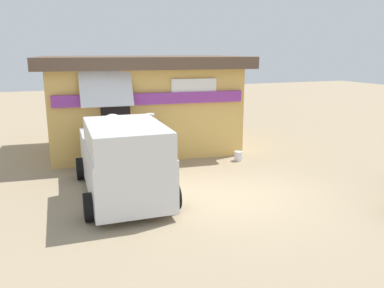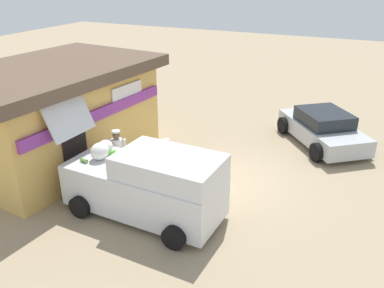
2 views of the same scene
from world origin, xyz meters
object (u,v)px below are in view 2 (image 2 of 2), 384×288
(vendor_standing, at_px, (118,153))
(storefront_bar, at_px, (56,113))
(unloaded_banana_pile, at_px, (59,180))
(customer_bending, at_px, (100,180))
(parked_sedan, at_px, (323,128))
(delivery_van, at_px, (147,184))
(paint_bucket, at_px, (166,143))

(vendor_standing, bearing_deg, storefront_bar, 80.41)
(unloaded_banana_pile, bearing_deg, customer_bending, -97.35)
(parked_sedan, bearing_deg, vendor_standing, 136.92)
(unloaded_banana_pile, bearing_deg, delivery_van, -92.45)
(parked_sedan, distance_m, vendor_standing, 7.86)
(storefront_bar, relative_size, delivery_van, 1.53)
(storefront_bar, distance_m, vendor_standing, 2.89)
(storefront_bar, bearing_deg, parked_sedan, -57.02)
(customer_bending, relative_size, unloaded_banana_pile, 1.27)
(storefront_bar, xyz_separation_m, customer_bending, (-1.79, -3.06, -0.95))
(customer_bending, bearing_deg, vendor_standing, 12.94)
(storefront_bar, bearing_deg, customer_bending, -120.28)
(paint_bucket, bearing_deg, customer_bending, -177.27)
(vendor_standing, height_order, customer_bending, vendor_standing)
(storefront_bar, distance_m, customer_bending, 3.67)
(unloaded_banana_pile, bearing_deg, vendor_standing, -53.32)
(storefront_bar, distance_m, parked_sedan, 9.75)
(unloaded_banana_pile, xyz_separation_m, paint_bucket, (4.03, -1.57, -0.07))
(parked_sedan, bearing_deg, delivery_van, 152.90)
(paint_bucket, bearing_deg, delivery_van, -157.87)
(parked_sedan, xyz_separation_m, vendor_standing, (-5.74, 5.36, 0.38))
(storefront_bar, distance_m, unloaded_banana_pile, 2.52)
(storefront_bar, bearing_deg, unloaded_banana_pile, -140.39)
(customer_bending, distance_m, unloaded_banana_pile, 1.87)
(delivery_van, distance_m, customer_bending, 1.51)
(storefront_bar, distance_m, delivery_van, 4.92)
(paint_bucket, bearing_deg, vendor_standing, 178.04)
(unloaded_banana_pile, bearing_deg, parked_sedan, -45.01)
(delivery_van, relative_size, customer_bending, 3.91)
(vendor_standing, relative_size, paint_bucket, 5.57)
(storefront_bar, xyz_separation_m, parked_sedan, (5.27, -8.12, -1.11))
(storefront_bar, distance_m, paint_bucket, 4.09)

